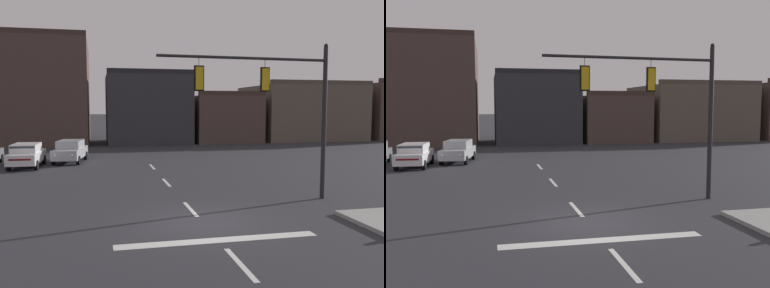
% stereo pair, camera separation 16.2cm
% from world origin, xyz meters
% --- Properties ---
extents(ground_plane, '(400.00, 400.00, 0.00)m').
position_xyz_m(ground_plane, '(0.00, 0.00, 0.00)').
color(ground_plane, '#2B2B30').
extents(stop_bar_paint, '(6.40, 0.50, 0.01)m').
position_xyz_m(stop_bar_paint, '(0.00, -2.00, 0.00)').
color(stop_bar_paint, silver).
rests_on(stop_bar_paint, ground).
extents(lane_centreline, '(0.16, 26.40, 0.01)m').
position_xyz_m(lane_centreline, '(0.00, 2.00, 0.00)').
color(lane_centreline, silver).
rests_on(lane_centreline, ground).
extents(signal_mast_near_side, '(7.55, 0.47, 6.81)m').
position_xyz_m(signal_mast_near_side, '(3.98, 2.54, 4.53)').
color(signal_mast_near_side, black).
rests_on(signal_mast_near_side, ground).
extents(car_lot_nearside, '(2.42, 4.63, 1.61)m').
position_xyz_m(car_lot_nearside, '(-5.55, 17.67, 0.86)').
color(car_lot_nearside, '#9EA0A5').
rests_on(car_lot_nearside, ground).
extents(car_lot_farside, '(2.07, 4.52, 1.61)m').
position_xyz_m(car_lot_farside, '(-8.25, 15.61, 0.86)').
color(car_lot_farside, silver).
rests_on(car_lot_farside, ground).
extents(building_row, '(53.24, 12.96, 11.49)m').
position_xyz_m(building_row, '(5.60, 34.44, 4.22)').
color(building_row, '#473833').
rests_on(building_row, ground).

